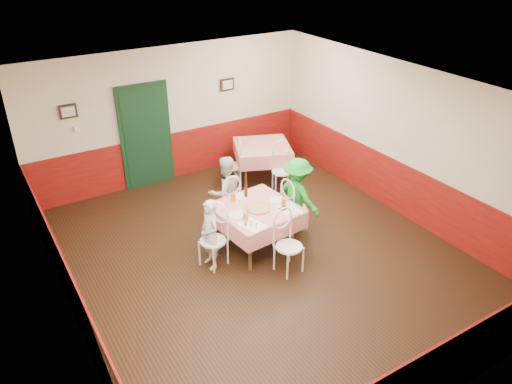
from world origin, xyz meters
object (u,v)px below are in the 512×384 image
chair_left (213,241)px  glass_b (284,203)px  pizza (259,208)px  diner_right (297,195)px  beer_bottle (246,191)px  wallet (283,209)px  chair_near (289,247)px  glass_c (233,197)px  main_table (256,227)px  chair_right (295,208)px  chair_second_b (282,172)px  chair_far (227,204)px  second_table (262,162)px  chair_second_a (232,166)px  diner_far (225,192)px  diner_left (210,234)px  glass_a (246,217)px

chair_left → glass_b: size_ratio=6.68×
pizza → diner_right: diner_right is taller
beer_bottle → wallet: 0.74m
chair_near → glass_c: glass_c is taller
main_table → chair_right: (0.85, 0.08, 0.08)m
chair_second_b → pizza: chair_second_b is taller
chair_far → beer_bottle: size_ratio=4.12×
pizza → glass_c: (-0.23, 0.44, 0.06)m
beer_bottle → second_table: bearing=50.7°
chair_second_a → beer_bottle: bearing=0.8°
chair_near → diner_far: size_ratio=0.67×
chair_near → chair_far: bearing=89.3°
chair_left → diner_left: bearing=-103.1°
chair_far → glass_a: (-0.27, -1.11, 0.38)m
chair_right → diner_far: diner_far is taller
chair_right → chair_second_a: same height
second_table → diner_far: (-1.57, -1.27, 0.29)m
glass_b → diner_right: (0.49, 0.29, -0.14)m
second_table → chair_second_a: bearing=180.0°
glass_c → chair_far: bearing=74.5°
chair_left → chair_right: size_ratio=1.00×
pizza → glass_a: bearing=-150.5°
beer_bottle → diner_right: (0.85, -0.31, -0.18)m
chair_near → chair_right: bearing=44.3°
chair_left → diner_right: bearing=76.9°
main_table → diner_right: (0.90, 0.09, 0.31)m
glass_b → pizza: bearing=159.4°
chair_near → beer_bottle: (-0.04, 1.24, 0.42)m
chair_second_a → chair_second_b: same height
chair_second_a → glass_c: (-0.95, -1.78, 0.39)m
pizza → glass_c: bearing=117.6°
main_table → diner_far: diner_far is taller
second_table → chair_left: bearing=-136.1°
beer_bottle → diner_left: diner_left is taller
chair_right → beer_bottle: bearing=64.4°
second_table → chair_near: bearing=-115.0°
diner_left → diner_far: diner_far is taller
main_table → chair_near: size_ratio=1.36×
diner_right → beer_bottle: bearing=55.6°
chair_right → chair_far: bearing=46.3°
glass_b → chair_second_a: bearing=82.1°
chair_near → chair_second_b: bearing=52.0°
glass_c → beer_bottle: (0.25, 0.02, 0.03)m
diner_right → chair_near: bearing=124.5°
wallet → diner_far: (-0.43, 1.17, -0.10)m
chair_second_b → diner_left: diner_left is taller
chair_left → wallet: 1.25m
second_table → glass_c: bearing=-133.6°
main_table → pizza: size_ratio=2.99×
chair_second_a → chair_near: bearing=10.0°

